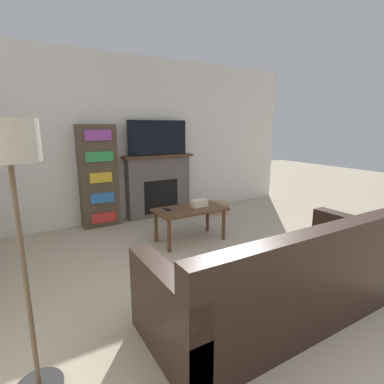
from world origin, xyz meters
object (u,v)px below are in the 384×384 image
floor_lamp (11,171)px  storage_basket (217,207)px  fireplace (159,185)px  couch (283,282)px  tv (158,138)px  bookshelf (99,176)px  coffee_table (190,213)px

floor_lamp → storage_basket: floor_lamp is taller
fireplace → couch: size_ratio=0.54×
tv → floor_lamp: (-2.17, -2.95, -0.03)m
bookshelf → couch: bearing=-77.1°
bookshelf → floor_lamp: floor_lamp is taller
couch → floor_lamp: bearing=173.4°
bookshelf → storage_basket: bookshelf is taller
fireplace → bookshelf: bookshelf is taller
fireplace → floor_lamp: (-2.17, -2.97, 0.80)m
couch → storage_basket: 3.11m
coffee_table → bookshelf: bearing=124.1°
coffee_table → fireplace: bearing=84.1°
coffee_table → bookshelf: size_ratio=0.61×
couch → storage_basket: bearing=64.7°
couch → coffee_table: couch is taller
fireplace → coffee_table: fireplace is taller
tv → coffee_table: 1.65m
couch → fireplace: bearing=84.5°
fireplace → storage_basket: bearing=-20.5°
tv → floor_lamp: size_ratio=0.66×
fireplace → tv: 0.83m
couch → tv: bearing=84.4°
coffee_table → storage_basket: size_ratio=2.27×
coffee_table → storage_basket: (1.16, 0.96, -0.31)m
tv → bookshelf: tv is taller
couch → coffee_table: 1.85m
couch → bookshelf: (-0.72, 3.16, 0.51)m
tv → storage_basket: 1.68m
tv → coffee_table: tv is taller
bookshelf → floor_lamp: (-1.13, -2.94, 0.55)m
storage_basket → floor_lamp: bearing=-140.9°
couch → bookshelf: size_ratio=1.45×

